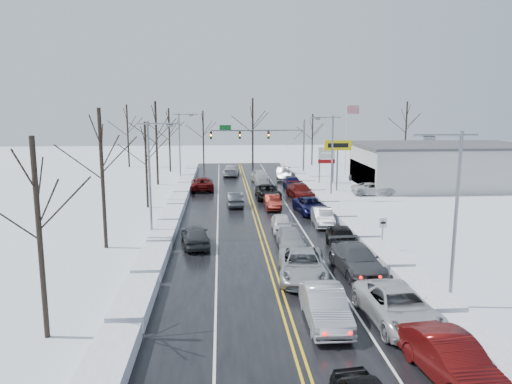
{
  "coord_description": "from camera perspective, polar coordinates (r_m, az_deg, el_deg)",
  "views": [
    {
      "loc": [
        -3.13,
        -41.43,
        10.37
      ],
      "look_at": [
        -0.07,
        2.03,
        2.5
      ],
      "focal_mm": 35.0,
      "sensor_mm": 36.0,
      "label": 1
    }
  ],
  "objects": [
    {
      "name": "queued_car_10",
      "position": [
        25.42,
        15.88,
        -14.26
      ],
      "size": [
        3.19,
        6.29,
        1.7
      ],
      "primitive_type": "imported",
      "rotation": [
        0.0,
        0.0,
        0.06
      ],
      "color": "silver",
      "rests_on": "ground"
    },
    {
      "name": "queued_car_13",
      "position": [
        43.03,
        7.6,
        -3.8
      ],
      "size": [
        1.77,
        4.53,
        1.47
      ],
      "primitive_type": "imported",
      "rotation": [
        0.0,
        0.0,
        -0.05
      ],
      "color": "gray",
      "rests_on": "ground"
    },
    {
      "name": "queued_car_3",
      "position": [
        36.28,
        3.95,
        -6.4
      ],
      "size": [
        2.03,
        4.68,
        1.34
      ],
      "primitive_type": "imported",
      "rotation": [
        0.0,
        0.0,
        -0.03
      ],
      "color": "#989A9F",
      "rests_on": "ground"
    },
    {
      "name": "queued_car_8",
      "position": [
        64.95,
        0.51,
        1.05
      ],
      "size": [
        2.49,
        5.19,
        1.71
      ],
      "primitive_type": "imported",
      "rotation": [
        0.0,
        0.0,
        0.09
      ],
      "color": "#BDBDC0",
      "rests_on": "ground"
    },
    {
      "name": "tree_left_e",
      "position": [
        75.91,
        -9.9,
        7.27
      ],
      "size": [
        3.8,
        3.8,
        9.5
      ],
      "color": "#2D231C",
      "rests_on": "ground"
    },
    {
      "name": "streetlight_ne",
      "position": [
        52.93,
        8.49,
        4.64
      ],
      "size": [
        3.2,
        0.25,
        9.0
      ],
      "color": "slate",
      "rests_on": "ground"
    },
    {
      "name": "oncoming_car_3",
      "position": [
        36.92,
        -6.92,
        -6.15
      ],
      "size": [
        2.52,
        4.91,
        1.6
      ],
      "primitive_type": "imported",
      "rotation": [
        0.0,
        0.0,
        3.28
      ],
      "color": "#3A3C3E",
      "rests_on": "ground"
    },
    {
      "name": "tree_left_a",
      "position": [
        23.19,
        -23.79,
        -0.79
      ],
      "size": [
        3.6,
        3.6,
        9.0
      ],
      "color": "#2D231C",
      "rests_on": "ground"
    },
    {
      "name": "queued_car_12",
      "position": [
        36.51,
        9.78,
        -6.41
      ],
      "size": [
        2.12,
        4.82,
        1.61
      ],
      "primitive_type": "imported",
      "rotation": [
        0.0,
        0.0,
        -0.05
      ],
      "color": "black",
      "rests_on": "ground"
    },
    {
      "name": "streetlight_se",
      "position": [
        26.56,
        21.56,
        -1.48
      ],
      "size": [
        3.2,
        0.25,
        9.0
      ],
      "color": "slate",
      "rests_on": "ground"
    },
    {
      "name": "queued_car_2",
      "position": [
        30.33,
        5.29,
        -9.8
      ],
      "size": [
        3.35,
        6.22,
        1.66
      ],
      "primitive_type": "imported",
      "rotation": [
        0.0,
        0.0,
        -0.1
      ],
      "color": "#A2A6AA",
      "rests_on": "ground"
    },
    {
      "name": "parked_car_0",
      "position": [
        58.1,
        13.3,
        -0.32
      ],
      "size": [
        5.14,
        2.65,
        1.39
      ],
      "primitive_type": "imported",
      "rotation": [
        0.0,
        0.0,
        1.5
      ],
      "color": "silver",
      "rests_on": "ground"
    },
    {
      "name": "streetlight_sw",
      "position": [
        38.12,
        -11.79,
        2.39
      ],
      "size": [
        3.2,
        0.25,
        9.0
      ],
      "color": "slate",
      "rests_on": "ground"
    },
    {
      "name": "road_surface",
      "position": [
        44.76,
        0.09,
        -3.15
      ],
      "size": [
        14.0,
        84.0,
        0.01
      ],
      "primitive_type": "cube",
      "color": "black",
      "rests_on": "ground"
    },
    {
      "name": "queued_car_14",
      "position": [
        47.41,
        6.27,
        -2.46
      ],
      "size": [
        2.99,
        5.58,
        1.49
      ],
      "primitive_type": "imported",
      "rotation": [
        0.0,
        0.0,
        0.1
      ],
      "color": "black",
      "rests_on": "ground"
    },
    {
      "name": "tree_far_a",
      "position": [
        82.84,
        -14.49,
        7.58
      ],
      "size": [
        4.0,
        4.0,
        10.0
      ],
      "color": "#2D231C",
      "rests_on": "ground"
    },
    {
      "name": "tree_left_b",
      "position": [
        36.56,
        -17.29,
        4.47
      ],
      "size": [
        4.0,
        4.0,
        10.0
      ],
      "color": "#2D231C",
      "rests_on": "ground"
    },
    {
      "name": "tree_far_b",
      "position": [
        82.58,
        -6.06,
        7.35
      ],
      "size": [
        3.6,
        3.6,
        9.0
      ],
      "color": "#2D231C",
      "rests_on": "ground"
    },
    {
      "name": "tree_far_e",
      "position": [
        88.16,
        16.81,
        7.84
      ],
      "size": [
        4.2,
        4.2,
        10.5
      ],
      "color": "#2D231C",
      "rests_on": "ground"
    },
    {
      "name": "snow_bank_right",
      "position": [
        45.92,
        9.61,
        -2.96
      ],
      "size": [
        1.76,
        72.0,
        0.8
      ],
      "primitive_type": "cube",
      "color": "white",
      "rests_on": "ground"
    },
    {
      "name": "oncoming_car_0",
      "position": [
        50.56,
        -2.43,
        -1.61
      ],
      "size": [
        1.71,
        4.46,
        1.45
      ],
      "primitive_type": "imported",
      "rotation": [
        0.0,
        0.0,
        3.18
      ],
      "color": "#3E4043",
      "rests_on": "ground"
    },
    {
      "name": "tree_far_d",
      "position": [
        83.43,
        6.48,
        7.13
      ],
      "size": [
        3.4,
        3.4,
        8.5
      ],
      "color": "#2D231C",
      "rests_on": "ground"
    },
    {
      "name": "tree_left_c",
      "position": [
        50.17,
        -12.5,
        4.93
      ],
      "size": [
        3.4,
        3.4,
        8.5
      ],
      "color": "#2D231C",
      "rests_on": "ground"
    },
    {
      "name": "used_vehicles_sign",
      "position": [
        65.26,
        8.07,
        3.94
      ],
      "size": [
        2.2,
        0.22,
        4.65
      ],
      "color": "slate",
      "rests_on": "ground"
    },
    {
      "name": "queued_car_9",
      "position": [
        21.42,
        21.27,
        -19.47
      ],
      "size": [
        2.51,
        5.43,
        1.72
      ],
      "primitive_type": "imported",
      "rotation": [
        0.0,
        0.0,
        0.13
      ],
      "color": "#520B0A",
      "rests_on": "ground"
    },
    {
      "name": "flagpole",
      "position": [
        73.87,
        10.39,
        6.63
      ],
      "size": [
        1.87,
        1.2,
        10.0
      ],
      "color": "silver",
      "rests_on": "ground"
    },
    {
      "name": "oncoming_car_2",
      "position": [
        71.44,
        -2.85,
        1.88
      ],
      "size": [
        2.67,
        5.56,
        1.56
      ],
      "primitive_type": "imported",
      "rotation": [
        0.0,
        0.0,
        3.05
      ],
      "color": "silver",
      "rests_on": "ground"
    },
    {
      "name": "tires_plus_sign",
      "position": [
        59.26,
        9.32,
        4.9
      ],
      "size": [
        3.2,
        0.34,
        6.0
      ],
      "color": "slate",
      "rests_on": "ground"
    },
    {
      "name": "ground",
      "position": [
        42.82,
        0.29,
        -3.77
      ],
      "size": [
        160.0,
        160.0,
        0.0
      ],
      "primitive_type": "plane",
      "color": "silver",
      "rests_on": "ground"
    },
    {
      "name": "tree_far_c",
      "position": [
        80.64,
        -0.38,
        8.33
      ],
      "size": [
        4.4,
        4.4,
        11.0
      ],
      "color": "#2D231C",
      "rests_on": "ground"
    },
    {
      "name": "queued_car_11",
      "position": [
        31.75,
        11.38,
        -9.03
      ],
      "size": [
        2.73,
        5.93,
        1.68
      ],
      "primitive_type": "imported",
      "rotation": [
        0.0,
        0.0,
        0.07
      ],
      "color": "#3F4144",
      "rests_on": "ground"
    },
    {
      "name": "queued_car_16",
      "position": [
        60.2,
        4.19,
        0.29
      ],
      "size": [
        2.09,
        4.81,
        1.61
      ],
      "primitive_type": "imported",
      "rotation": [
        0.0,
        0.0,
        0.04
      ],
      "color": "black",
      "rests_on": "ground"
    },
    {
      "name": "queued_car_5",
      "position": [
        49.23,
        1.88,
        -1.93
      ],
      "size": [
        1.46,
        4.17,
        1.37
      ],
      "primitive_type": "imported",
      "rotation": [
        0.0,
        0.0,
        0.0
      ],
      "color": "#4A0F09",
      "rests_on": "ground"
    },
    {
      "name": "queued_car_7",
      "position": [
        58.81,
        0.78,
        0.08
      ],
      "size": [
        2.44,
        4.82,
        1.34
      ],
      "primitive_type": "imported",
      "rotation": [
        0.0,
        0.0,
        -0.13
      ],
      "color": "gray",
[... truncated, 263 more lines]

